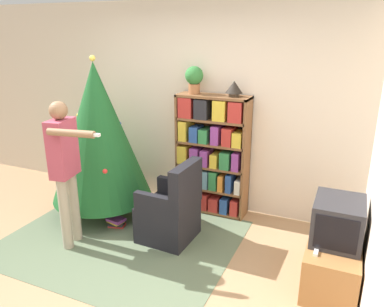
{
  "coord_description": "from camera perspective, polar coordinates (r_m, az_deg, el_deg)",
  "views": [
    {
      "loc": [
        1.79,
        -2.46,
        2.24
      ],
      "look_at": [
        0.34,
        0.84,
        1.05
      ],
      "focal_mm": 35.0,
      "sensor_mm": 36.0,
      "label": 1
    }
  ],
  "objects": [
    {
      "name": "ground_plane",
      "position": [
        3.78,
        -10.37,
        -18.43
      ],
      "size": [
        14.0,
        14.0,
        0.0
      ],
      "primitive_type": "plane",
      "color": "#9E7A56"
    },
    {
      "name": "wall_back",
      "position": [
        4.82,
        1.47,
        7.02
      ],
      "size": [
        8.0,
        0.1,
        2.6
      ],
      "color": "beige",
      "rests_on": "ground_plane"
    },
    {
      "name": "area_rug",
      "position": [
        4.38,
        -10.7,
        -12.78
      ],
      "size": [
        2.49,
        1.98,
        0.01
      ],
      "color": "#56664C",
      "rests_on": "ground_plane"
    },
    {
      "name": "bookshelf",
      "position": [
        4.66,
        2.96,
        -0.04
      ],
      "size": [
        0.89,
        0.3,
        1.51
      ],
      "color": "brown",
      "rests_on": "ground_plane"
    },
    {
      "name": "tv_stand",
      "position": [
        3.82,
        20.61,
        -15.03
      ],
      "size": [
        0.46,
        0.94,
        0.43
      ],
      "color": "#996638",
      "rests_on": "ground_plane"
    },
    {
      "name": "television",
      "position": [
        3.62,
        21.34,
        -9.54
      ],
      "size": [
        0.42,
        0.51,
        0.39
      ],
      "color": "#28282D",
      "rests_on": "tv_stand"
    },
    {
      "name": "game_remote",
      "position": [
        3.47,
        18.39,
        -14.0
      ],
      "size": [
        0.04,
        0.12,
        0.02
      ],
      "color": "white",
      "rests_on": "tv_stand"
    },
    {
      "name": "christmas_tree",
      "position": [
        4.67,
        -14.07,
        3.08
      ],
      "size": [
        1.23,
        1.23,
        1.97
      ],
      "color": "#4C3323",
      "rests_on": "ground_plane"
    },
    {
      "name": "armchair",
      "position": [
        4.19,
        -3.21,
        -8.98
      ],
      "size": [
        0.59,
        0.58,
        0.92
      ],
      "rotation": [
        0.0,
        0.0,
        -1.61
      ],
      "color": "black",
      "rests_on": "ground_plane"
    },
    {
      "name": "standing_person",
      "position": [
        4.07,
        -18.76,
        -1.46
      ],
      "size": [
        0.68,
        0.46,
        1.58
      ],
      "rotation": [
        0.0,
        0.0,
        -1.4
      ],
      "color": "#9E937F",
      "rests_on": "ground_plane"
    },
    {
      "name": "potted_plant",
      "position": [
        4.55,
        0.34,
        11.46
      ],
      "size": [
        0.22,
        0.22,
        0.33
      ],
      "color": "#935B38",
      "rests_on": "bookshelf"
    },
    {
      "name": "table_lamp",
      "position": [
        4.39,
        6.43,
        9.92
      ],
      "size": [
        0.2,
        0.2,
        0.18
      ],
      "color": "#473828",
      "rests_on": "bookshelf"
    },
    {
      "name": "book_pile_near_tree",
      "position": [
        4.63,
        -11.46,
        -10.2
      ],
      "size": [
        0.22,
        0.18,
        0.11
      ],
      "color": "#B22D28",
      "rests_on": "ground_plane"
    }
  ]
}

